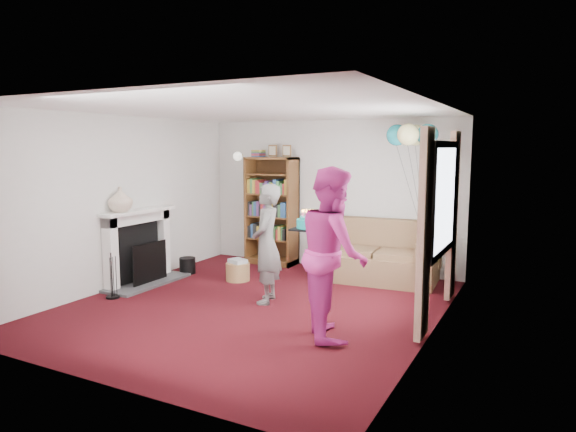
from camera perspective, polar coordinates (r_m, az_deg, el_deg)
The scene contains 16 objects.
ground at distance 6.76m, azimuth -3.80°, elevation -9.96°, with size 5.00×5.00×0.00m, color black.
wall_back at distance 8.72m, azimuth 4.69°, elevation 2.40°, with size 4.50×0.02×2.50m, color silver.
wall_left at distance 7.90m, azimuth -18.06°, elevation 1.51°, with size 0.02×5.00×2.50m, color silver.
wall_right at distance 5.67m, azimuth 16.03°, elevation -0.69°, with size 0.02×5.00×2.50m, color silver.
ceiling at distance 6.46m, azimuth -4.00°, elevation 11.73°, with size 4.50×5.00×0.01m, color white.
fireplace at distance 8.02m, azimuth -16.00°, elevation -3.66°, with size 0.55×1.80×1.12m.
window_bay at distance 6.27m, azimuth 16.62°, elevation -0.37°, with size 0.14×2.02×2.20m.
wall_sconce at distance 9.38m, azimuth -5.59°, elevation 6.62°, with size 0.16×0.23×0.16m.
bookcase at distance 9.01m, azimuth -1.76°, elevation 0.49°, with size 0.89×0.42×2.08m.
sofa at distance 8.10m, azimuth 10.18°, elevation -4.58°, with size 1.74×0.92×0.92m.
wicker_basket at distance 7.99m, azimuth -5.60°, elevation -6.08°, with size 0.37×0.37×0.34m.
person_striped at distance 6.74m, azimuth -2.39°, elevation -3.11°, with size 0.57×0.38×1.57m, color black.
person_magenta at distance 5.54m, azimuth 5.03°, elevation -4.04°, with size 0.90×0.70×1.85m, color #B52479.
birthday_cake at distance 5.79m, azimuth 2.51°, elevation -0.87°, with size 0.38×0.38×0.22m.
balloons at distance 7.67m, azimuth 13.62°, elevation 8.76°, with size 0.75×0.75×1.70m.
mantel_vase at distance 7.69m, azimuth -18.13°, elevation 1.75°, with size 0.34×0.34×0.36m, color beige.
Camera 1 is at (3.35, -5.51, 2.04)m, focal length 32.00 mm.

